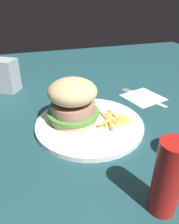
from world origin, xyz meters
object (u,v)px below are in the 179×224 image
sandwich (73,100)px  napkin_dispenser (3,75)px  ketchup_bottle (168,179)px  plate (90,124)px  napkin (143,97)px  fries_pile (113,120)px  fork (143,96)px

sandwich → napkin_dispenser: bearing=32.3°
sandwich → ketchup_bottle: ketchup_bottle is taller
sandwich → ketchup_bottle: (-0.29, -0.08, -0.00)m
plate → napkin: 0.24m
sandwich → fries_pile: 0.11m
plate → ketchup_bottle: (-0.26, -0.04, 0.06)m
plate → fork: plate is taller
fries_pile → ketchup_bottle: ketchup_bottle is taller
napkin_dispenser → ketchup_bottle: 0.61m
plate → ketchup_bottle: bearing=-171.2°
fork → fries_pile: bearing=128.7°
sandwich → napkin_dispenser: (0.27, 0.17, -0.01)m
plate → napkin: bearing=-62.9°
sandwich → fork: (0.09, -0.25, -0.06)m
napkin → ketchup_bottle: bearing=155.0°
plate → napkin: size_ratio=2.48×
plate → napkin: (0.11, -0.21, -0.01)m
fries_pile → napkin_dispenser: bearing=40.6°
sandwich → napkin: size_ratio=1.20×
fries_pile → napkin: bearing=-51.8°
plate → fries_pile: bearing=-102.0°
plate → fries_pile: fries_pile is taller
plate → fork: bearing=-62.5°
fries_pile → fork: bearing=-51.3°
sandwich → fork: sandwich is taller
napkin → ketchup_bottle: size_ratio=0.83×
sandwich → napkin: (0.08, -0.25, -0.07)m
napkin → napkin_dispenser: 0.47m
ketchup_bottle → napkin: bearing=-25.0°
fork → ketchup_bottle: ketchup_bottle is taller
ketchup_bottle → fork: bearing=-24.8°
fries_pile → ketchup_bottle: 0.26m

